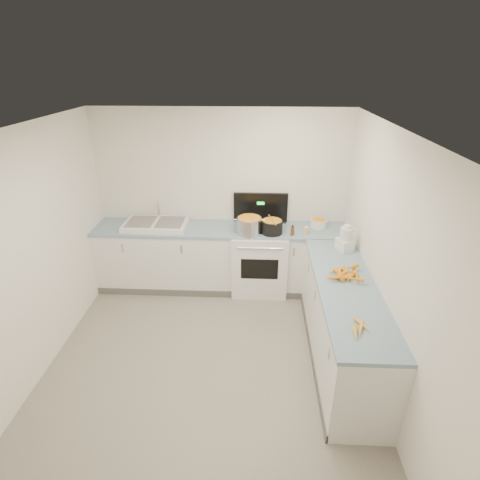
{
  "coord_description": "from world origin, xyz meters",
  "views": [
    {
      "loc": [
        0.5,
        -3.01,
        3.03
      ],
      "look_at": [
        0.3,
        1.1,
        1.05
      ],
      "focal_mm": 28.0,
      "sensor_mm": 36.0,
      "label": 1
    }
  ],
  "objects_px": {
    "spice_jar": "(306,231)",
    "extract_bottle": "(292,231)",
    "sink": "(156,224)",
    "mixing_bowl": "(318,223)",
    "steel_pot": "(249,226)",
    "food_processor": "(345,239)",
    "black_pot": "(272,228)",
    "stove": "(259,259)"
  },
  "relations": [
    {
      "from": "spice_jar",
      "to": "extract_bottle",
      "type": "bearing_deg",
      "value": -166.34
    },
    {
      "from": "sink",
      "to": "extract_bottle",
      "type": "height_order",
      "value": "sink"
    },
    {
      "from": "mixing_bowl",
      "to": "sink",
      "type": "bearing_deg",
      "value": -177.18
    },
    {
      "from": "sink",
      "to": "extract_bottle",
      "type": "relative_size",
      "value": 6.98
    },
    {
      "from": "steel_pot",
      "to": "food_processor",
      "type": "distance_m",
      "value": 1.25
    },
    {
      "from": "spice_jar",
      "to": "food_processor",
      "type": "distance_m",
      "value": 0.61
    },
    {
      "from": "steel_pot",
      "to": "spice_jar",
      "type": "height_order",
      "value": "steel_pot"
    },
    {
      "from": "spice_jar",
      "to": "food_processor",
      "type": "xyz_separation_m",
      "value": [
        0.41,
        -0.44,
        0.09
      ]
    },
    {
      "from": "steel_pot",
      "to": "food_processor",
      "type": "height_order",
      "value": "food_processor"
    },
    {
      "from": "black_pot",
      "to": "spice_jar",
      "type": "height_order",
      "value": "black_pot"
    },
    {
      "from": "food_processor",
      "to": "sink",
      "type": "bearing_deg",
      "value": 166.69
    },
    {
      "from": "black_pot",
      "to": "extract_bottle",
      "type": "bearing_deg",
      "value": -11.7
    },
    {
      "from": "mixing_bowl",
      "to": "extract_bottle",
      "type": "relative_size",
      "value": 1.88
    },
    {
      "from": "stove",
      "to": "black_pot",
      "type": "height_order",
      "value": "stove"
    },
    {
      "from": "steel_pot",
      "to": "mixing_bowl",
      "type": "height_order",
      "value": "steel_pot"
    },
    {
      "from": "food_processor",
      "to": "stove",
      "type": "bearing_deg",
      "value": 150.9
    },
    {
      "from": "black_pot",
      "to": "food_processor",
      "type": "bearing_deg",
      "value": -27.25
    },
    {
      "from": "sink",
      "to": "extract_bottle",
      "type": "bearing_deg",
      "value": -5.87
    },
    {
      "from": "sink",
      "to": "steel_pot",
      "type": "bearing_deg",
      "value": -6.77
    },
    {
      "from": "steel_pot",
      "to": "extract_bottle",
      "type": "distance_m",
      "value": 0.57
    },
    {
      "from": "black_pot",
      "to": "extract_bottle",
      "type": "xyz_separation_m",
      "value": [
        0.27,
        -0.06,
        -0.02
      ]
    },
    {
      "from": "extract_bottle",
      "to": "food_processor",
      "type": "xyz_separation_m",
      "value": [
        0.6,
        -0.39,
        0.08
      ]
    },
    {
      "from": "mixing_bowl",
      "to": "extract_bottle",
      "type": "height_order",
      "value": "extract_bottle"
    },
    {
      "from": "black_pot",
      "to": "spice_jar",
      "type": "bearing_deg",
      "value": -1.18
    },
    {
      "from": "stove",
      "to": "mixing_bowl",
      "type": "distance_m",
      "value": 0.97
    },
    {
      "from": "spice_jar",
      "to": "food_processor",
      "type": "relative_size",
      "value": 0.27
    },
    {
      "from": "stove",
      "to": "sink",
      "type": "height_order",
      "value": "stove"
    },
    {
      "from": "black_pot",
      "to": "food_processor",
      "type": "xyz_separation_m",
      "value": [
        0.87,
        -0.45,
        0.06
      ]
    },
    {
      "from": "sink",
      "to": "black_pot",
      "type": "distance_m",
      "value": 1.61
    },
    {
      "from": "extract_bottle",
      "to": "spice_jar",
      "type": "height_order",
      "value": "extract_bottle"
    },
    {
      "from": "sink",
      "to": "extract_bottle",
      "type": "distance_m",
      "value": 1.88
    },
    {
      "from": "stove",
      "to": "food_processor",
      "type": "height_order",
      "value": "stove"
    },
    {
      "from": "extract_bottle",
      "to": "sink",
      "type": "bearing_deg",
      "value": 174.13
    },
    {
      "from": "stove",
      "to": "extract_bottle",
      "type": "relative_size",
      "value": 11.04
    },
    {
      "from": "sink",
      "to": "mixing_bowl",
      "type": "bearing_deg",
      "value": 2.82
    },
    {
      "from": "sink",
      "to": "steel_pot",
      "type": "distance_m",
      "value": 1.31
    },
    {
      "from": "sink",
      "to": "black_pot",
      "type": "relative_size",
      "value": 3.05
    },
    {
      "from": "food_processor",
      "to": "extract_bottle",
      "type": "bearing_deg",
      "value": 146.86
    },
    {
      "from": "stove",
      "to": "spice_jar",
      "type": "distance_m",
      "value": 0.81
    },
    {
      "from": "black_pot",
      "to": "stove",
      "type": "bearing_deg",
      "value": 141.64
    },
    {
      "from": "stove",
      "to": "food_processor",
      "type": "distance_m",
      "value": 1.32
    },
    {
      "from": "stove",
      "to": "mixing_bowl",
      "type": "height_order",
      "value": "stove"
    }
  ]
}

